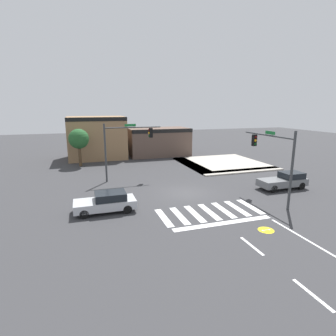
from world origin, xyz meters
name	(u,v)px	position (x,y,z in m)	size (l,w,h in m)	color
ground_plane	(186,193)	(0.00, 0.00, 0.00)	(120.00, 120.00, 0.00)	#353538
crosswalk_near	(209,212)	(0.00, -4.50, 0.00)	(7.16, 3.08, 0.01)	silver
lane_markings	(305,269)	(1.11, -12.02, 0.00)	(6.80, 20.25, 0.01)	white
bike_detector_marking	(266,230)	(1.93, -8.16, 0.00)	(0.95, 0.95, 0.01)	yellow
curb_corner_northeast	(220,164)	(8.49, 9.42, 0.07)	(10.00, 10.60, 0.15)	#B2AA9E
storefront_row	(123,139)	(-2.42, 18.76, 2.59)	(17.34, 5.93, 5.87)	#93704C
traffic_signal_northwest	(126,141)	(-4.05, 5.64, 3.96)	(5.60, 0.32, 5.66)	#383A3D
traffic_signal_southeast	(273,152)	(5.53, -3.80, 3.86)	(0.32, 5.81, 5.63)	#383A3D
car_silver	(106,202)	(-6.84, -2.20, 0.70)	(4.21, 1.82, 1.38)	#B7BABF
car_gray	(284,181)	(8.89, -1.53, 0.73)	(4.35, 1.71, 1.45)	slate
roadside_tree	(79,139)	(-8.50, 14.00, 3.35)	(2.43, 2.43, 4.62)	#4C3823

